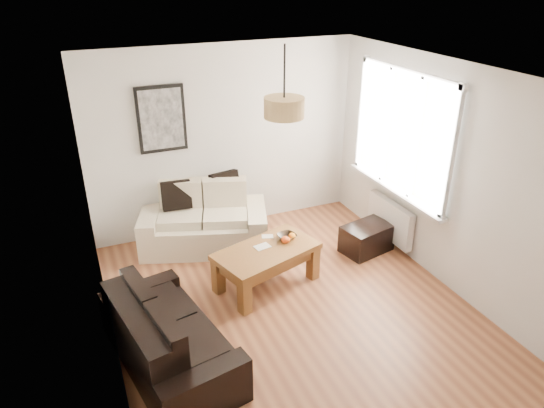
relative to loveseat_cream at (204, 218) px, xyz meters
name	(u,v)px	position (x,y,z in m)	size (l,w,h in m)	color
floor	(293,310)	(0.50, -1.78, -0.41)	(4.50, 4.50, 0.00)	brown
ceiling	(298,75)	(0.50, -1.78, 2.19)	(3.80, 4.50, 0.00)	white
wall_back	(225,140)	(0.50, 0.47, 0.89)	(3.80, 0.04, 2.60)	silver
wall_front	(449,350)	(0.50, -4.03, 0.89)	(3.80, 0.04, 2.60)	silver
wall_left	(99,243)	(-1.40, -1.78, 0.89)	(0.04, 4.50, 2.60)	silver
wall_right	(445,177)	(2.40, -1.78, 0.89)	(0.04, 4.50, 2.60)	silver
window_bay	(403,132)	(2.36, -0.98, 1.19)	(0.14, 1.90, 1.60)	white
radiator	(390,220)	(2.32, -0.98, -0.03)	(0.10, 0.90, 0.52)	white
poster	(162,119)	(-0.35, 0.44, 1.29)	(0.62, 0.04, 0.87)	black
pendant_shade	(284,108)	(0.50, -1.48, 1.82)	(0.40, 0.40, 0.20)	tan
loveseat_cream	(204,218)	(0.00, 0.00, 0.00)	(1.67, 0.91, 0.83)	beige
sofa_leather	(169,333)	(-0.93, -2.05, -0.05)	(1.68, 0.82, 0.73)	black
coffee_table	(267,267)	(0.42, -1.21, -0.17)	(1.20, 0.66, 0.49)	brown
ottoman	(367,238)	(1.95, -1.01, -0.23)	(0.65, 0.42, 0.37)	black
cushion_left	(176,195)	(-0.30, 0.20, 0.30)	(0.39, 0.12, 0.39)	black
cushion_right	(225,186)	(0.38, 0.20, 0.31)	(0.40, 0.12, 0.40)	black
fruit_bowl	(287,237)	(0.74, -1.08, 0.11)	(0.22, 0.22, 0.06)	black
orange_a	(288,240)	(0.70, -1.17, 0.12)	(0.07, 0.07, 0.07)	#F85D14
orange_b	(292,236)	(0.79, -1.11, 0.12)	(0.09, 0.09, 0.09)	orange
orange_c	(285,240)	(0.68, -1.16, 0.12)	(0.09, 0.09, 0.09)	#EA4C13
papers	(262,247)	(0.39, -1.14, 0.08)	(0.19, 0.13, 0.01)	silver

